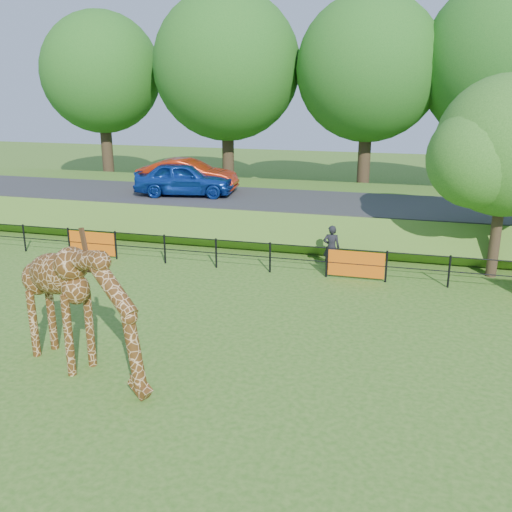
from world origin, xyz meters
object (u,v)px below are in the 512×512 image
object	(u,v)px
car_red	(188,176)
visitor	(331,248)
car_blue	(185,179)
tree_east	(509,152)
giraffe	(80,310)

from	to	relation	value
car_red	visitor	bearing A→B (deg)	-131.18
car_blue	tree_east	world-z (taller)	tree_east
visitor	tree_east	xyz separation A→B (m)	(5.56, 0.78, 3.46)
car_red	car_blue	bearing A→B (deg)	-172.17
car_blue	car_red	world-z (taller)	car_blue
tree_east	giraffe	bearing A→B (deg)	-135.74
car_red	tree_east	distance (m)	14.30
visitor	giraffe	bearing A→B (deg)	60.14
car_red	tree_east	bearing A→B (deg)	-114.93
giraffe	car_blue	xyz separation A→B (m)	(-3.04, 13.86, 0.64)
car_red	tree_east	size ratio (longest dim) A/B	0.69
giraffe	tree_east	size ratio (longest dim) A/B	0.64
tree_east	visitor	bearing A→B (deg)	-172.02
giraffe	tree_east	world-z (taller)	tree_east
giraffe	tree_east	xyz separation A→B (m)	(10.02, 9.76, 2.73)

